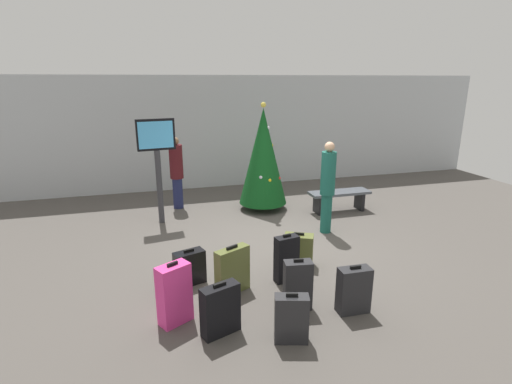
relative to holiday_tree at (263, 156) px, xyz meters
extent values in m
plane|color=#514C47|center=(-0.41, -1.99, -1.26)|extent=(16.00, 16.00, 0.00)
cube|color=#B7BCC1|center=(-0.41, 2.35, 0.27)|extent=(16.00, 0.20, 3.06)
cylinder|color=#4C3319|center=(0.00, 0.00, -1.17)|extent=(0.12, 0.12, 0.16)
cone|color=#0F4719|center=(0.00, 0.00, 0.00)|extent=(1.10, 1.10, 2.19)
sphere|color=#F2D84C|center=(0.00, 0.00, 1.15)|extent=(0.12, 0.12, 0.12)
sphere|color=yellow|center=(0.04, -0.37, -0.47)|extent=(0.08, 0.08, 0.08)
sphere|color=yellow|center=(0.20, 0.02, 0.24)|extent=(0.08, 0.08, 0.08)
sphere|color=silver|center=(0.10, -0.03, 0.65)|extent=(0.08, 0.08, 0.08)
sphere|color=silver|center=(-0.15, -0.33, -0.40)|extent=(0.08, 0.08, 0.08)
sphere|color=red|center=(0.32, -0.20, -0.48)|extent=(0.08, 0.08, 0.08)
cylinder|color=#333338|center=(-2.34, -0.27, -0.48)|extent=(0.12, 0.12, 1.56)
cube|color=black|center=(-2.34, -0.27, 0.62)|extent=(0.77, 0.19, 0.63)
cube|color=#4CB2F2|center=(-2.34, -0.31, 0.62)|extent=(0.68, 0.11, 0.54)
cube|color=#4C5159|center=(1.64, -0.65, -0.81)|extent=(1.42, 0.44, 0.06)
cube|color=black|center=(1.11, -0.65, -1.05)|extent=(0.08, 0.35, 0.42)
cube|color=black|center=(2.17, -0.65, -1.05)|extent=(0.08, 0.35, 0.42)
cylinder|color=#1E234C|center=(-1.91, 0.61, -0.89)|extent=(0.23, 0.23, 0.73)
cylinder|color=#4C1419|center=(-1.91, 0.61, -0.13)|extent=(0.43, 0.43, 0.78)
sphere|color=#8C6647|center=(-1.91, 0.61, 0.34)|extent=(0.18, 0.18, 0.18)
cylinder|color=#19594C|center=(0.79, -1.72, -0.86)|extent=(0.21, 0.21, 0.79)
cylinder|color=#19594C|center=(0.79, -1.72, -0.05)|extent=(0.34, 0.34, 0.84)
sphere|color=tan|center=(0.79, -1.72, 0.47)|extent=(0.19, 0.19, 0.19)
cube|color=#232326|center=(-0.74, -4.09, -0.92)|extent=(0.39, 0.24, 0.68)
cube|color=black|center=(-0.74, -4.09, -0.56)|extent=(0.13, 0.05, 0.04)
cube|color=black|center=(-1.83, -4.35, -0.94)|extent=(0.50, 0.33, 0.63)
cube|color=black|center=(-1.83, -4.35, -0.60)|extent=(0.16, 0.08, 0.04)
cube|color=black|center=(-0.63, -3.35, -0.90)|extent=(0.38, 0.23, 0.72)
cube|color=black|center=(-0.63, -3.35, -0.52)|extent=(0.13, 0.05, 0.04)
cube|color=#232326|center=(-0.07, -4.37, -0.94)|extent=(0.43, 0.21, 0.62)
cube|color=black|center=(-0.07, -4.37, -0.61)|extent=(0.15, 0.03, 0.04)
cube|color=black|center=(-2.05, -3.05, -1.00)|extent=(0.49, 0.34, 0.51)
cube|color=black|center=(-2.05, -3.05, -0.72)|extent=(0.16, 0.08, 0.04)
cube|color=#59602D|center=(-0.26, -2.91, -0.99)|extent=(0.53, 0.43, 0.52)
cube|color=black|center=(-0.26, -2.91, -0.71)|extent=(0.16, 0.10, 0.04)
cube|color=#E5388C|center=(-2.33, -3.97, -0.86)|extent=(0.46, 0.38, 0.78)
cube|color=black|center=(-2.33, -3.97, -0.45)|extent=(0.14, 0.09, 0.04)
cube|color=#59602D|center=(-1.49, -3.46, -0.92)|extent=(0.54, 0.38, 0.68)
cube|color=black|center=(-1.49, -3.46, -0.56)|extent=(0.18, 0.11, 0.04)
cube|color=#232326|center=(-1.07, -4.71, -0.96)|extent=(0.43, 0.28, 0.58)
cube|color=black|center=(-1.07, -4.71, -0.65)|extent=(0.14, 0.07, 0.04)
camera|label=1|loc=(-2.51, -8.33, 1.69)|focal=27.19mm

